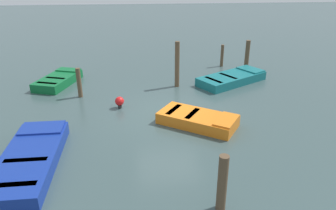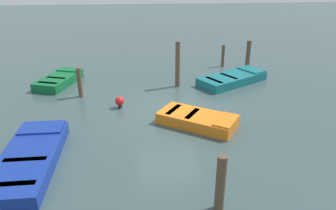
{
  "view_description": "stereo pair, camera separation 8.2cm",
  "coord_description": "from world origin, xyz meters",
  "px_view_note": "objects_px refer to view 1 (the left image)",
  "views": [
    {
      "loc": [
        11.12,
        -1.11,
        5.21
      ],
      "look_at": [
        0.0,
        0.0,
        0.35
      ],
      "focal_mm": 34.04,
      "sensor_mm": 36.0,
      "label": 1
    },
    {
      "loc": [
        11.13,
        -1.02,
        5.21
      ],
      "look_at": [
        0.0,
        0.0,
        0.35
      ],
      "focal_mm": 34.04,
      "sensor_mm": 36.0,
      "label": 2
    }
  ],
  "objects_px": {
    "rowboat_teal": "(232,78)",
    "mooring_piling_near_right": "(222,56)",
    "rowboat_orange": "(198,119)",
    "mooring_piling_far_right": "(247,54)",
    "mooring_piling_mid_right": "(177,65)",
    "mooring_piling_mid_left": "(79,83)",
    "rowboat_green": "(58,80)",
    "rowboat_blue": "(30,159)",
    "marker_buoy": "(120,101)",
    "mooring_piling_center": "(222,183)"
  },
  "relations": [
    {
      "from": "rowboat_orange",
      "to": "mooring_piling_far_right",
      "type": "height_order",
      "value": "mooring_piling_far_right"
    },
    {
      "from": "rowboat_orange",
      "to": "rowboat_green",
      "type": "bearing_deg",
      "value": 174.23
    },
    {
      "from": "rowboat_teal",
      "to": "mooring_piling_center",
      "type": "bearing_deg",
      "value": -138.55
    },
    {
      "from": "rowboat_orange",
      "to": "rowboat_green",
      "type": "xyz_separation_m",
      "value": [
        -4.89,
        -5.89,
        0.0
      ]
    },
    {
      "from": "rowboat_orange",
      "to": "mooring_piling_mid_left",
      "type": "height_order",
      "value": "mooring_piling_mid_left"
    },
    {
      "from": "mooring_piling_center",
      "to": "marker_buoy",
      "type": "bearing_deg",
      "value": -157.1
    },
    {
      "from": "rowboat_orange",
      "to": "marker_buoy",
      "type": "distance_m",
      "value": 3.35
    },
    {
      "from": "rowboat_orange",
      "to": "mooring_piling_mid_right",
      "type": "relative_size",
      "value": 1.39
    },
    {
      "from": "rowboat_blue",
      "to": "marker_buoy",
      "type": "xyz_separation_m",
      "value": [
        -3.81,
        2.37,
        0.07
      ]
    },
    {
      "from": "rowboat_green",
      "to": "rowboat_blue",
      "type": "height_order",
      "value": "same"
    },
    {
      "from": "rowboat_green",
      "to": "rowboat_teal",
      "type": "bearing_deg",
      "value": -75.4
    },
    {
      "from": "mooring_piling_mid_right",
      "to": "marker_buoy",
      "type": "height_order",
      "value": "mooring_piling_mid_right"
    },
    {
      "from": "mooring_piling_mid_right",
      "to": "mooring_piling_near_right",
      "type": "bearing_deg",
      "value": 136.1
    },
    {
      "from": "rowboat_teal",
      "to": "mooring_piling_mid_left",
      "type": "distance_m",
      "value": 7.2
    },
    {
      "from": "mooring_piling_mid_left",
      "to": "mooring_piling_mid_right",
      "type": "xyz_separation_m",
      "value": [
        -0.91,
        4.35,
        0.42
      ]
    },
    {
      "from": "rowboat_green",
      "to": "mooring_piling_near_right",
      "type": "bearing_deg",
      "value": -57.01
    },
    {
      "from": "rowboat_blue",
      "to": "mooring_piling_mid_right",
      "type": "relative_size",
      "value": 1.83
    },
    {
      "from": "rowboat_blue",
      "to": "mooring_piling_center",
      "type": "distance_m",
      "value": 5.46
    },
    {
      "from": "rowboat_blue",
      "to": "rowboat_orange",
      "type": "bearing_deg",
      "value": -69.2
    },
    {
      "from": "mooring_piling_mid_right",
      "to": "mooring_piling_far_right",
      "type": "relative_size",
      "value": 1.38
    },
    {
      "from": "rowboat_orange",
      "to": "rowboat_blue",
      "type": "relative_size",
      "value": 0.76
    },
    {
      "from": "rowboat_green",
      "to": "mooring_piling_center",
      "type": "xyz_separation_m",
      "value": [
        9.21,
        5.62,
        0.51
      ]
    },
    {
      "from": "rowboat_teal",
      "to": "mooring_piling_far_right",
      "type": "height_order",
      "value": "mooring_piling_far_right"
    },
    {
      "from": "rowboat_green",
      "to": "mooring_piling_near_right",
      "type": "relative_size",
      "value": 2.35
    },
    {
      "from": "rowboat_teal",
      "to": "rowboat_blue",
      "type": "xyz_separation_m",
      "value": [
        6.37,
        -7.71,
        -0.0
      ]
    },
    {
      "from": "rowboat_teal",
      "to": "mooring_piling_mid_left",
      "type": "xyz_separation_m",
      "value": [
        1.18,
        -7.09,
        0.43
      ]
    },
    {
      "from": "rowboat_orange",
      "to": "rowboat_blue",
      "type": "bearing_deg",
      "value": -124.7
    },
    {
      "from": "mooring_piling_near_right",
      "to": "rowboat_green",
      "type": "bearing_deg",
      "value": -75.46
    },
    {
      "from": "mooring_piling_near_right",
      "to": "mooring_piling_mid_left",
      "type": "bearing_deg",
      "value": -61.42
    },
    {
      "from": "rowboat_green",
      "to": "mooring_piling_mid_right",
      "type": "xyz_separation_m",
      "value": [
        0.83,
        5.64,
        0.85
      ]
    },
    {
      "from": "rowboat_green",
      "to": "rowboat_blue",
      "type": "relative_size",
      "value": 0.74
    },
    {
      "from": "rowboat_green",
      "to": "mooring_piling_far_right",
      "type": "relative_size",
      "value": 1.87
    },
    {
      "from": "rowboat_blue",
      "to": "mooring_piling_mid_left",
      "type": "bearing_deg",
      "value": -7.4
    },
    {
      "from": "rowboat_teal",
      "to": "rowboat_green",
      "type": "distance_m",
      "value": 8.4
    },
    {
      "from": "mooring_piling_mid_left",
      "to": "marker_buoy",
      "type": "xyz_separation_m",
      "value": [
        1.38,
        1.75,
        -0.36
      ]
    },
    {
      "from": "mooring_piling_near_right",
      "to": "rowboat_teal",
      "type": "bearing_deg",
      "value": -4.16
    },
    {
      "from": "mooring_piling_near_right",
      "to": "mooring_piling_mid_right",
      "type": "height_order",
      "value": "mooring_piling_mid_right"
    },
    {
      "from": "rowboat_blue",
      "to": "mooring_piling_mid_left",
      "type": "height_order",
      "value": "mooring_piling_mid_left"
    },
    {
      "from": "rowboat_teal",
      "to": "mooring_piling_near_right",
      "type": "relative_size",
      "value": 3.02
    },
    {
      "from": "rowboat_blue",
      "to": "mooring_piling_far_right",
      "type": "relative_size",
      "value": 2.54
    },
    {
      "from": "rowboat_blue",
      "to": "mooring_piling_near_right",
      "type": "relative_size",
      "value": 3.19
    },
    {
      "from": "mooring_piling_center",
      "to": "rowboat_blue",
      "type": "bearing_deg",
      "value": -114.76
    },
    {
      "from": "rowboat_green",
      "to": "mooring_piling_far_right",
      "type": "bearing_deg",
      "value": -61.3
    },
    {
      "from": "rowboat_green",
      "to": "mooring_piling_center",
      "type": "relative_size",
      "value": 2.0
    },
    {
      "from": "rowboat_orange",
      "to": "marker_buoy",
      "type": "height_order",
      "value": "marker_buoy"
    },
    {
      "from": "mooring_piling_mid_left",
      "to": "mooring_piling_near_right",
      "type": "bearing_deg",
      "value": 118.58
    },
    {
      "from": "rowboat_green",
      "to": "rowboat_blue",
      "type": "distance_m",
      "value": 6.97
    },
    {
      "from": "rowboat_orange",
      "to": "rowboat_blue",
      "type": "height_order",
      "value": "same"
    },
    {
      "from": "mooring_piling_mid_right",
      "to": "mooring_piling_far_right",
      "type": "xyz_separation_m",
      "value": [
        -2.62,
        4.24,
        -0.3
      ]
    },
    {
      "from": "rowboat_orange",
      "to": "rowboat_green",
      "type": "relative_size",
      "value": 1.03
    }
  ]
}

